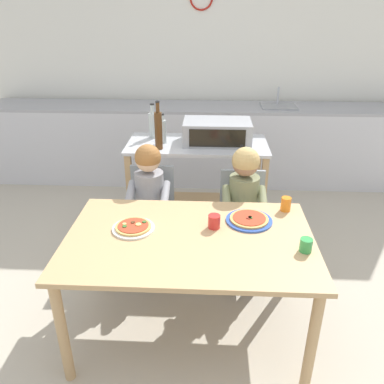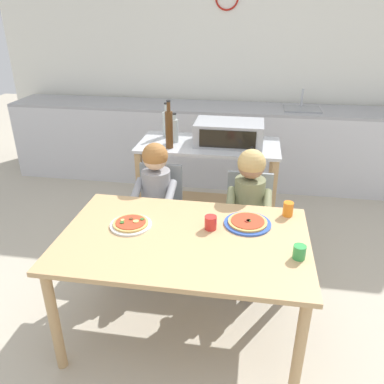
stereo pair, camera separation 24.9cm
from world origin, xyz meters
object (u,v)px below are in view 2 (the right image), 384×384
(toaster_oven, at_px, (229,133))
(drinking_cup_red, at_px, (211,223))
(bottle_brown_beer, at_px, (167,123))
(drinking_cup_green, at_px, (299,252))
(dining_chair_left, at_px, (159,208))
(child_in_olive_shirt, at_px, (249,202))
(kitchen_island_cart, at_px, (208,176))
(bottle_dark_olive_oil, at_px, (169,129))
(dining_table, at_px, (184,249))
(drinking_cup_orange, at_px, (288,209))
(bottle_squat_spirits, at_px, (175,130))
(pizza_plate_white, at_px, (131,224))
(dining_chair_right, at_px, (248,218))
(child_in_grey_shirt, at_px, (155,193))
(pizza_plate_blue_rimmed, at_px, (248,223))

(toaster_oven, height_order, drinking_cup_red, toaster_oven)
(bottle_brown_beer, bearing_deg, drinking_cup_green, -54.00)
(dining_chair_left, xyz_separation_m, child_in_olive_shirt, (0.71, -0.17, 0.20))
(kitchen_island_cart, relative_size, drinking_cup_green, 15.22)
(bottle_dark_olive_oil, bearing_deg, dining_table, -73.47)
(toaster_oven, relative_size, dining_table, 0.38)
(drinking_cup_green, bearing_deg, drinking_cup_orange, 93.89)
(bottle_squat_spirits, height_order, dining_table, bottle_squat_spirits)
(kitchen_island_cart, bearing_deg, drinking_cup_orange, -52.93)
(kitchen_island_cart, xyz_separation_m, bottle_squat_spirits, (-0.29, -0.00, 0.40))
(drinking_cup_red, bearing_deg, bottle_brown_beer, 113.98)
(pizza_plate_white, xyz_separation_m, drinking_cup_red, (0.49, 0.04, 0.03))
(kitchen_island_cart, distance_m, dining_chair_left, 0.55)
(drinking_cup_green, xyz_separation_m, drinking_cup_orange, (-0.03, 0.47, 0.01))
(drinking_cup_orange, bearing_deg, toaster_oven, 118.39)
(drinking_cup_red, bearing_deg, dining_chair_left, 126.60)
(dining_table, height_order, child_in_olive_shirt, child_in_olive_shirt)
(dining_chair_right, bearing_deg, bottle_dark_olive_oil, 155.76)
(kitchen_island_cart, height_order, child_in_grey_shirt, child_in_grey_shirt)
(dining_chair_left, xyz_separation_m, drinking_cup_red, (0.49, -0.66, 0.29))
(kitchen_island_cart, height_order, dining_table, kitchen_island_cart)
(child_in_olive_shirt, bearing_deg, pizza_plate_white, -143.33)
(toaster_oven, height_order, dining_chair_right, toaster_oven)
(toaster_oven, relative_size, drinking_cup_red, 6.64)
(bottle_dark_olive_oil, bearing_deg, drinking_cup_orange, -35.59)
(kitchen_island_cart, relative_size, drinking_cup_orange, 12.53)
(toaster_oven, relative_size, drinking_cup_green, 7.21)
(kitchen_island_cart, relative_size, pizza_plate_blue_rimmed, 4.03)
(dining_chair_left, height_order, pizza_plate_blue_rimmed, dining_chair_left)
(kitchen_island_cart, xyz_separation_m, pizza_plate_white, (-0.35, -1.11, 0.13))
(bottle_squat_spirits, height_order, child_in_olive_shirt, bottle_squat_spirits)
(bottle_squat_spirits, distance_m, dining_chair_left, 0.67)
(drinking_cup_red, bearing_deg, pizza_plate_white, -174.84)
(toaster_oven, xyz_separation_m, drinking_cup_red, (-0.02, -1.08, -0.24))
(bottle_brown_beer, xyz_separation_m, child_in_olive_shirt, (0.76, -0.72, -0.35))
(dining_chair_right, distance_m, pizza_plate_white, 1.00)
(bottle_brown_beer, relative_size, child_in_grey_shirt, 0.29)
(child_in_olive_shirt, relative_size, drinking_cup_red, 12.32)
(drinking_cup_green, bearing_deg, dining_chair_left, 138.26)
(bottle_dark_olive_oil, relative_size, bottle_brown_beer, 1.30)
(dining_table, bearing_deg, bottle_dark_olive_oil, 106.53)
(dining_table, relative_size, drinking_cup_green, 18.92)
(child_in_grey_shirt, bearing_deg, dining_table, -62.24)
(bottle_brown_beer, bearing_deg, dining_chair_right, -38.49)
(kitchen_island_cart, relative_size, child_in_grey_shirt, 1.15)
(child_in_grey_shirt, bearing_deg, drinking_cup_green, -37.68)
(dining_chair_right, bearing_deg, kitchen_island_cart, 128.49)
(child_in_olive_shirt, height_order, drinking_cup_red, child_in_olive_shirt)
(kitchen_island_cart, distance_m, bottle_squat_spirits, 0.50)
(child_in_grey_shirt, bearing_deg, drinking_cup_orange, -17.05)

